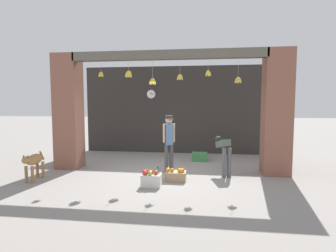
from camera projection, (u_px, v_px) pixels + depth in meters
name	position (u px, v px, depth m)	size (l,w,h in m)	color
ground_plane	(166.00, 173.00, 7.17)	(60.00, 60.00, 0.00)	gray
shop_back_wall	(177.00, 110.00, 10.08)	(7.17, 0.12, 3.33)	#2D2B28
shop_pillar_left	(68.00, 112.00, 7.70)	(0.70, 0.60, 3.33)	brown
shop_pillar_right	(277.00, 113.00, 6.95)	(0.70, 0.60, 3.33)	brown
storefront_awning	(166.00, 56.00, 7.02)	(5.27, 0.25, 0.92)	#5B564C
dog	(34.00, 161.00, 6.47)	(0.30, 0.93, 0.71)	#9E7042
shopkeeper	(169.00, 140.00, 7.19)	(0.32, 0.30, 1.58)	#424247
worker_stooping	(224.00, 151.00, 6.93)	(0.40, 0.76, 1.00)	#56565B
fruit_crate_oranges	(176.00, 175.00, 6.48)	(0.50, 0.35, 0.32)	tan
fruit_crate_apples	(151.00, 179.00, 6.03)	(0.44, 0.33, 0.38)	silver
produce_box_green	(200.00, 157.00, 8.71)	(0.50, 0.34, 0.28)	#387A42
water_bottle	(158.00, 172.00, 6.78)	(0.07, 0.07, 0.28)	#38934C
wall_clock	(151.00, 94.00, 10.08)	(0.35, 0.03, 0.35)	black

